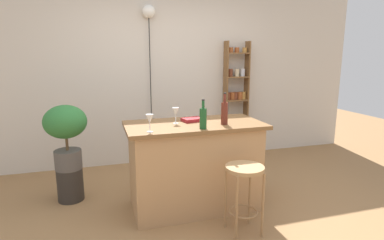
# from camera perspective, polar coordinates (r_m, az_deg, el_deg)

# --- Properties ---
(ground) EXTENTS (12.00, 12.00, 0.00)m
(ground) POSITION_cam_1_polar(r_m,az_deg,el_deg) (3.31, 2.02, -17.45)
(ground) COLOR olive
(back_wall) EXTENTS (6.40, 0.10, 2.80)m
(back_wall) POSITION_cam_1_polar(r_m,az_deg,el_deg) (4.78, -5.51, 9.16)
(back_wall) COLOR beige
(back_wall) RESTS_ON ground
(kitchen_counter) EXTENTS (1.41, 0.71, 0.92)m
(kitchen_counter) POSITION_cam_1_polar(r_m,az_deg,el_deg) (3.37, 0.42, -8.17)
(kitchen_counter) COLOR tan
(kitchen_counter) RESTS_ON ground
(bar_stool) EXTENTS (0.35, 0.35, 0.64)m
(bar_stool) POSITION_cam_1_polar(r_m,az_deg,el_deg) (2.93, 9.40, -11.17)
(bar_stool) COLOR #997047
(bar_stool) RESTS_ON ground
(spice_shelf) EXTENTS (0.38, 0.17, 1.81)m
(spice_shelf) POSITION_cam_1_polar(r_m,az_deg,el_deg) (5.03, 7.91, 3.75)
(spice_shelf) COLOR brown
(spice_shelf) RESTS_ON ground
(plant_stool) EXTENTS (0.28, 0.28, 0.37)m
(plant_stool) POSITION_cam_1_polar(r_m,az_deg,el_deg) (3.87, -21.07, -10.74)
(plant_stool) COLOR #2D2823
(plant_stool) RESTS_ON ground
(potted_plant) EXTENTS (0.45, 0.41, 0.71)m
(potted_plant) POSITION_cam_1_polar(r_m,az_deg,el_deg) (3.68, -21.79, -1.65)
(potted_plant) COLOR #514C47
(potted_plant) RESTS_ON plant_stool
(bottle_soda_blue) EXTENTS (0.07, 0.07, 0.28)m
(bottle_soda_blue) POSITION_cam_1_polar(r_m,az_deg,el_deg) (2.98, 2.01, 0.42)
(bottle_soda_blue) COLOR #194C23
(bottle_soda_blue) RESTS_ON kitchen_counter
(bottle_spirits_clear) EXTENTS (0.07, 0.07, 0.32)m
(bottle_spirits_clear) POSITION_cam_1_polar(r_m,az_deg,el_deg) (3.18, 5.87, 1.35)
(bottle_spirits_clear) COLOR #5B2319
(bottle_spirits_clear) RESTS_ON kitchen_counter
(wine_glass_left) EXTENTS (0.07, 0.07, 0.16)m
(wine_glass_left) POSITION_cam_1_polar(r_m,az_deg,el_deg) (2.88, -7.64, 0.11)
(wine_glass_left) COLOR silver
(wine_glass_left) RESTS_ON kitchen_counter
(wine_glass_center) EXTENTS (0.07, 0.07, 0.16)m
(wine_glass_center) POSITION_cam_1_polar(r_m,az_deg,el_deg) (3.21, -2.97, 1.42)
(wine_glass_center) COLOR silver
(wine_glass_center) RESTS_ON kitchen_counter
(cookbook) EXTENTS (0.24, 0.19, 0.03)m
(cookbook) POSITION_cam_1_polar(r_m,az_deg,el_deg) (3.33, 0.08, 0.07)
(cookbook) COLOR maroon
(cookbook) RESTS_ON kitchen_counter
(pendant_globe_light) EXTENTS (0.18, 0.18, 2.29)m
(pendant_globe_light) POSITION_cam_1_polar(r_m,az_deg,el_deg) (4.66, -7.79, 18.19)
(pendant_globe_light) COLOR black
(pendant_globe_light) RESTS_ON ground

